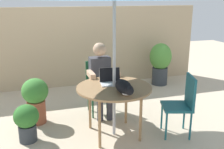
# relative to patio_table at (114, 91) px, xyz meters

# --- Properties ---
(ground_plane) EXTENTS (14.00, 14.00, 0.00)m
(ground_plane) POSITION_rel_patio_table_xyz_m (0.00, 0.00, -0.68)
(ground_plane) COLOR #BCAD93
(fence_back) EXTENTS (5.53, 0.08, 1.74)m
(fence_back) POSITION_rel_patio_table_xyz_m (0.00, 2.45, 0.19)
(fence_back) COLOR tan
(fence_back) RESTS_ON ground
(patio_table) EXTENTS (1.06, 1.06, 0.74)m
(patio_table) POSITION_rel_patio_table_xyz_m (0.00, 0.00, 0.00)
(patio_table) COLOR #9E754C
(patio_table) RESTS_ON ground
(chair_occupied) EXTENTS (0.40, 0.40, 0.89)m
(chair_occupied) POSITION_rel_patio_table_xyz_m (0.00, 0.88, -0.16)
(chair_occupied) COLOR #194C2D
(chair_occupied) RESTS_ON ground
(chair_empty) EXTENTS (0.50, 0.50, 0.89)m
(chair_empty) POSITION_rel_patio_table_xyz_m (0.94, -0.29, -0.16)
(chair_empty) COLOR #1E606B
(chair_empty) RESTS_ON ground
(person_seated) EXTENTS (0.48, 0.48, 1.23)m
(person_seated) POSITION_rel_patio_table_xyz_m (0.00, 0.72, 0.01)
(person_seated) COLOR #3F3F47
(person_seated) RESTS_ON ground
(laptop) EXTENTS (0.32, 0.28, 0.21)m
(laptop) POSITION_rel_patio_table_xyz_m (-0.00, 0.16, 0.12)
(laptop) COLOR silver
(laptop) RESTS_ON patio_table
(cat) EXTENTS (0.20, 0.65, 0.17)m
(cat) POSITION_rel_patio_table_xyz_m (0.04, -0.29, 0.14)
(cat) COLOR black
(cat) RESTS_ON patio_table
(potted_plant_near_fence) EXTENTS (0.49, 0.49, 0.95)m
(potted_plant_near_fence) POSITION_rel_patio_table_xyz_m (1.71, 1.92, -0.14)
(potted_plant_near_fence) COLOR #33383D
(potted_plant_near_fence) RESTS_ON ground
(potted_plant_by_chair) EXTENTS (0.34, 0.34, 0.54)m
(potted_plant_by_chair) POSITION_rel_patio_table_xyz_m (-1.21, 0.18, -0.37)
(potted_plant_by_chair) COLOR #33383D
(potted_plant_by_chair) RESTS_ON ground
(potted_plant_corner) EXTENTS (0.41, 0.41, 0.74)m
(potted_plant_corner) POSITION_rel_patio_table_xyz_m (-1.06, 0.73, -0.25)
(potted_plant_corner) COLOR #9E5138
(potted_plant_corner) RESTS_ON ground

